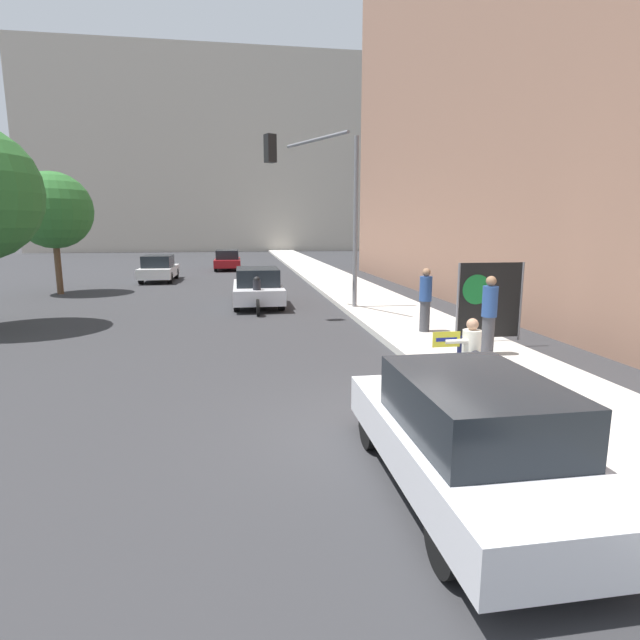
% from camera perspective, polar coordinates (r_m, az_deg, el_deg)
% --- Properties ---
extents(ground_plane, '(160.00, 160.00, 0.00)m').
position_cam_1_polar(ground_plane, '(7.78, 8.20, -12.58)').
color(ground_plane, '#303033').
extents(sidewalk_curb, '(3.15, 90.00, 0.18)m').
position_cam_1_polar(sidewalk_curb, '(22.63, 4.42, 3.00)').
color(sidewalk_curb, beige).
rests_on(sidewalk_curb, ground_plane).
extents(building_backdrop_far, '(52.00, 12.00, 24.68)m').
position_cam_1_polar(building_backdrop_far, '(71.79, -9.33, 17.83)').
color(building_backdrop_far, '#BCB2A3').
rests_on(building_backdrop_far, ground_plane).
extents(seated_protester, '(0.99, 0.77, 1.22)m').
position_cam_1_polar(seated_protester, '(9.56, 17.00, -3.24)').
color(seated_protester, '#474C56').
rests_on(seated_protester, sidewalk_curb).
extents(jogger_on_sidewalk, '(0.34, 0.34, 1.80)m').
position_cam_1_polar(jogger_on_sidewalk, '(11.89, 18.76, 0.59)').
color(jogger_on_sidewalk, '#424247').
rests_on(jogger_on_sidewalk, sidewalk_curb).
extents(pedestrian_behind, '(0.34, 0.34, 1.77)m').
position_cam_1_polar(pedestrian_behind, '(14.11, 11.95, 2.33)').
color(pedestrian_behind, '#424247').
rests_on(pedestrian_behind, sidewalk_curb).
extents(protest_banner, '(1.77, 0.06, 2.00)m').
position_cam_1_polar(protest_banner, '(13.27, 18.77, 2.14)').
color(protest_banner, slate).
rests_on(protest_banner, sidewalk_curb).
extents(traffic_light_pole, '(3.37, 3.14, 5.99)m').
position_cam_1_polar(traffic_light_pole, '(17.43, 0.77, 14.52)').
color(traffic_light_pole, slate).
rests_on(traffic_light_pole, sidewalk_curb).
extents(parked_car_curbside, '(1.76, 4.22, 1.42)m').
position_cam_1_polar(parked_car_curbside, '(6.06, 16.64, -12.50)').
color(parked_car_curbside, silver).
rests_on(parked_car_curbside, ground_plane).
extents(car_on_road_nearest, '(1.87, 4.45, 1.48)m').
position_cam_1_polar(car_on_road_nearest, '(19.83, -7.14, 3.78)').
color(car_on_road_nearest, silver).
rests_on(car_on_road_nearest, ground_plane).
extents(car_on_road_midblock, '(1.77, 4.45, 1.48)m').
position_cam_1_polar(car_on_road_midblock, '(30.15, -17.94, 5.64)').
color(car_on_road_midblock, white).
rests_on(car_on_road_midblock, ground_plane).
extents(car_on_road_distant, '(1.83, 4.26, 1.44)m').
position_cam_1_polar(car_on_road_distant, '(37.00, -10.52, 6.75)').
color(car_on_road_distant, maroon).
rests_on(car_on_road_distant, ground_plane).
extents(motorcycle_on_road, '(0.28, 2.11, 1.32)m').
position_cam_1_polar(motorcycle_on_road, '(18.13, -7.21, 2.58)').
color(motorcycle_on_road, silver).
rests_on(motorcycle_on_road, ground_plane).
extents(street_tree_midblock, '(3.44, 3.44, 5.53)m').
position_cam_1_polar(street_tree_midblock, '(26.02, -28.22, 10.98)').
color(street_tree_midblock, brown).
rests_on(street_tree_midblock, ground_plane).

